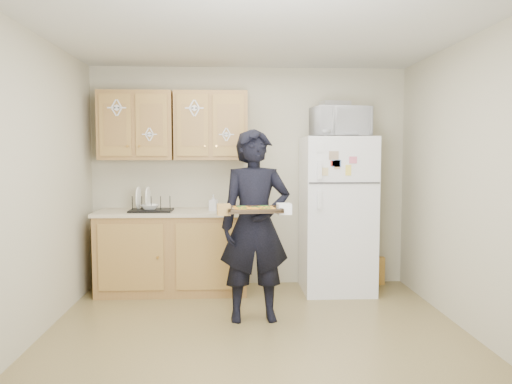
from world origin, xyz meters
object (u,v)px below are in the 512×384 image
refrigerator (337,215)px  person (255,226)px  dish_rack (151,203)px  microwave (340,122)px  baking_tray (254,210)px

refrigerator → person: (-0.94, -0.93, 0.02)m
person → dish_rack: (-1.08, 0.91, 0.12)m
microwave → baking_tray: bearing=-140.6°
baking_tray → dish_rack: (-1.05, 1.21, -0.05)m
person → microwave: microwave is taller
person → microwave: 1.64m
person → baking_tray: (-0.02, -0.30, 0.17)m
refrigerator → person: size_ratio=0.98×
refrigerator → dish_rack: 2.03m
person → baking_tray: size_ratio=3.83×
dish_rack → refrigerator: bearing=0.6°
refrigerator → microwave: (0.01, -0.05, 1.01)m
refrigerator → microwave: bearing=-75.3°
person → baking_tray: 0.35m
baking_tray → dish_rack: 1.61m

